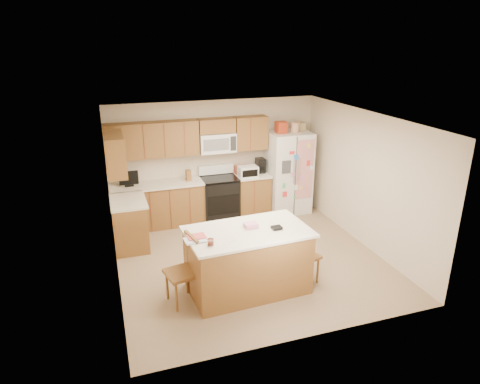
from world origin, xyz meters
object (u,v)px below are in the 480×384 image
object	(u,v)px
stove	(219,197)
windsor_chair_back	(231,242)
refrigerator	(288,171)
windsor_chair_left	(183,272)
windsor_chair_right	(303,256)
island	(248,260)

from	to	relation	value
stove	windsor_chair_back	bearing A→B (deg)	-100.36
refrigerator	windsor_chair_back	distance (m)	2.86
windsor_chair_left	windsor_chair_right	world-z (taller)	windsor_chair_left
refrigerator	windsor_chair_right	xyz separation A→B (m)	(-1.01, -2.85, -0.46)
windsor_chair_back	island	bearing A→B (deg)	-87.57
stove	windsor_chair_right	xyz separation A→B (m)	(0.56, -2.91, -0.01)
stove	island	bearing A→B (deg)	-97.02
refrigerator	stove	bearing A→B (deg)	177.70
refrigerator	island	bearing A→B (deg)	-124.57
refrigerator	windsor_chair_back	size ratio (longest dim) A/B	2.13
stove	refrigerator	distance (m)	1.63
refrigerator	windsor_chair_back	bearing A→B (deg)	-133.84
windsor_chair_back	windsor_chair_right	distance (m)	1.25
stove	island	size ratio (longest dim) A/B	0.59
stove	windsor_chair_back	distance (m)	2.13
stove	windsor_chair_left	distance (m)	3.18
refrigerator	island	distance (m)	3.41
windsor_chair_left	windsor_chair_right	bearing A→B (deg)	-1.20
refrigerator	island	size ratio (longest dim) A/B	1.06
stove	island	world-z (taller)	stove
stove	windsor_chair_right	world-z (taller)	stove
stove	windsor_chair_left	size ratio (longest dim) A/B	1.08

